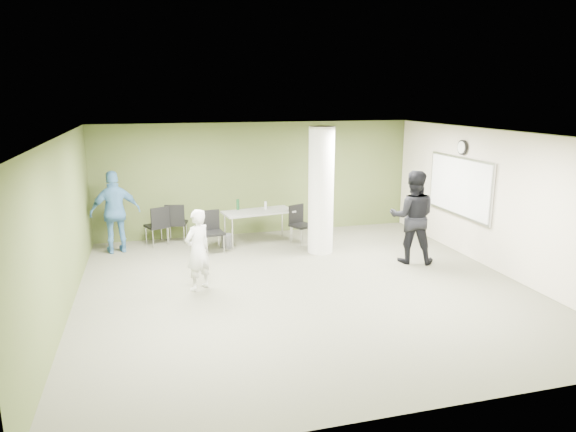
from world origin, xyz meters
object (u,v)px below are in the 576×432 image
object	(u,v)px
man_blue	(115,212)
woman_white	(198,250)
chair_back_left	(176,220)
folding_table	(258,213)
man_black	(412,217)

from	to	relation	value
man_blue	woman_white	bearing A→B (deg)	108.19
chair_back_left	woman_white	distance (m)	3.18
folding_table	man_blue	bearing A→B (deg)	169.42
chair_back_left	folding_table	bearing A→B (deg)	177.71
chair_back_left	man_blue	world-z (taller)	man_blue
man_black	woman_white	bearing A→B (deg)	29.53
folding_table	chair_back_left	world-z (taller)	folding_table
folding_table	man_black	size ratio (longest dim) A/B	0.89
folding_table	chair_back_left	distance (m)	1.95
folding_table	man_black	bearing A→B (deg)	-47.58
woman_white	man_black	bearing A→B (deg)	149.21
chair_back_left	man_black	bearing A→B (deg)	162.04
folding_table	man_blue	xyz separation A→B (m)	(-3.20, 0.09, 0.19)
folding_table	woman_white	xyz separation A→B (m)	(-1.66, -2.68, 0.01)
folding_table	man_blue	size ratio (longest dim) A/B	0.94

